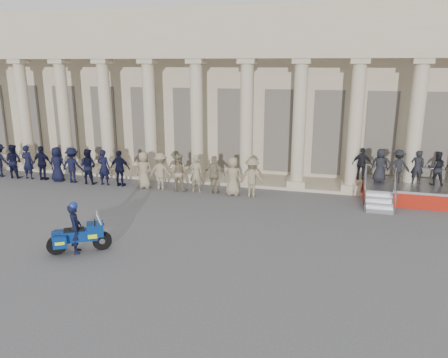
% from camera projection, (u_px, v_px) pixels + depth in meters
% --- Properties ---
extents(ground, '(90.00, 90.00, 0.00)m').
position_uv_depth(ground, '(160.00, 241.00, 15.36)').
color(ground, '#4E4E51').
rests_on(ground, ground).
extents(building, '(40.00, 12.50, 9.00)m').
position_uv_depth(building, '(250.00, 88.00, 27.94)').
color(building, tan).
rests_on(building, ground).
extents(officer_rank, '(17.82, 0.70, 1.84)m').
position_uv_depth(officer_rank, '(96.00, 167.00, 22.40)').
color(officer_rank, black).
rests_on(officer_rank, ground).
extents(reviewing_stand, '(4.90, 3.70, 2.28)m').
position_uv_depth(reviewing_stand, '(406.00, 173.00, 19.78)').
color(reviewing_stand, gray).
rests_on(reviewing_stand, ground).
extents(motorcycle, '(1.85, 1.38, 1.33)m').
position_uv_depth(motorcycle, '(80.00, 236.00, 14.38)').
color(motorcycle, black).
rests_on(motorcycle, ground).
extents(rider, '(0.66, 0.73, 1.76)m').
position_uv_depth(rider, '(75.00, 227.00, 14.27)').
color(rider, black).
rests_on(rider, ground).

